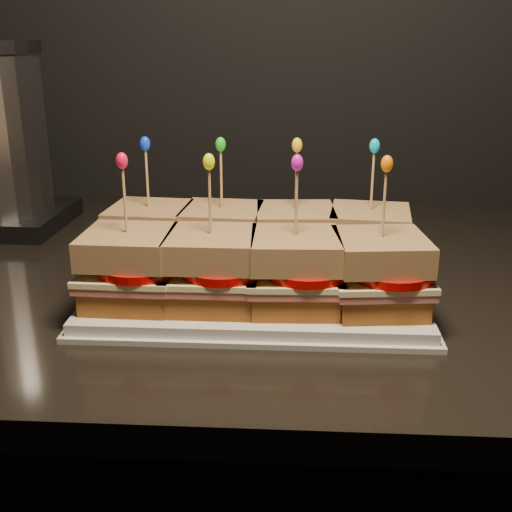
{
  "coord_description": "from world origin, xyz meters",
  "views": [
    {
      "loc": [
        -0.76,
        0.84,
        1.23
      ],
      "look_at": [
        -0.8,
        1.51,
        0.99
      ],
      "focal_mm": 45.0,
      "sensor_mm": 36.0,
      "label": 1
    }
  ],
  "objects": [
    {
      "name": "granite_slab",
      "position": [
        -0.48,
        1.64,
        0.92
      ],
      "size": [
        2.64,
        0.75,
        0.03
      ],
      "primitive_type": "cube",
      "color": "black",
      "rests_on": "cabinet"
    },
    {
      "name": "platter",
      "position": [
        -0.8,
        1.51,
        0.95
      ],
      "size": [
        0.37,
        0.23,
        0.02
      ],
      "primitive_type": "cube",
      "color": "silver",
      "rests_on": "granite_slab"
    },
    {
      "name": "platter_rim",
      "position": [
        -0.8,
        1.51,
        0.94
      ],
      "size": [
        0.38,
        0.24,
        0.01
      ],
      "primitive_type": "cube",
      "color": "silver",
      "rests_on": "granite_slab"
    },
    {
      "name": "sandwich_0_bread_bot",
      "position": [
        -0.93,
        1.57,
        0.97
      ],
      "size": [
        0.1,
        0.1,
        0.02
      ],
      "primitive_type": "cube",
      "rotation": [
        0.0,
        0.0,
        -0.08
      ],
      "color": "#5F3612",
      "rests_on": "platter"
    },
    {
      "name": "sandwich_0_ham",
      "position": [
        -0.93,
        1.57,
        0.99
      ],
      "size": [
        0.11,
        0.1,
        0.01
      ],
      "primitive_type": "cube",
      "rotation": [
        0.0,
        0.0,
        -0.08
      ],
      "color": "#C7655C",
      "rests_on": "sandwich_0_bread_bot"
    },
    {
      "name": "sandwich_0_cheese",
      "position": [
        -0.93,
        1.57,
        0.99
      ],
      "size": [
        0.11,
        0.1,
        0.01
      ],
      "primitive_type": "cube",
      "rotation": [
        0.0,
        0.0,
        -0.08
      ],
      "color": "#FFF6A8",
      "rests_on": "sandwich_0_ham"
    },
    {
      "name": "sandwich_0_tomato",
      "position": [
        -0.92,
        1.56,
        1.0
      ],
      "size": [
        0.09,
        0.09,
        0.01
      ],
      "primitive_type": "cylinder",
      "color": "#C10806",
      "rests_on": "sandwich_0_cheese"
    },
    {
      "name": "sandwich_0_bread_top",
      "position": [
        -0.93,
        1.57,
        1.02
      ],
      "size": [
        0.1,
        0.1,
        0.03
      ],
      "primitive_type": "cube",
      "rotation": [
        0.0,
        0.0,
        -0.08
      ],
      "color": "brown",
      "rests_on": "sandwich_0_tomato"
    },
    {
      "name": "sandwich_0_pick",
      "position": [
        -0.93,
        1.57,
        1.07
      ],
      "size": [
        0.0,
        0.0,
        0.09
      ],
      "primitive_type": "cylinder",
      "color": "tan",
      "rests_on": "sandwich_0_bread_top"
    },
    {
      "name": "sandwich_0_frill",
      "position": [
        -0.93,
        1.57,
        1.11
      ],
      "size": [
        0.01,
        0.01,
        0.02
      ],
      "primitive_type": "ellipsoid",
      "color": "#0E37E2",
      "rests_on": "sandwich_0_pick"
    },
    {
      "name": "sandwich_1_bread_bot",
      "position": [
        -0.84,
        1.57,
        0.97
      ],
      "size": [
        0.09,
        0.09,
        0.02
      ],
      "primitive_type": "cube",
      "rotation": [
        0.0,
        0.0,
        -0.07
      ],
      "color": "#5F3612",
      "rests_on": "platter"
    },
    {
      "name": "sandwich_1_ham",
      "position": [
        -0.84,
        1.57,
        0.99
      ],
      "size": [
        0.1,
        0.1,
        0.01
      ],
      "primitive_type": "cube",
      "rotation": [
        0.0,
        0.0,
        -0.07
      ],
      "color": "#C7655C",
      "rests_on": "sandwich_1_bread_bot"
    },
    {
      "name": "sandwich_1_cheese",
      "position": [
        -0.84,
        1.57,
        0.99
      ],
      "size": [
        0.11,
        0.1,
        0.01
      ],
      "primitive_type": "cube",
      "rotation": [
        0.0,
        0.0,
        -0.07
      ],
      "color": "#FFF6A8",
      "rests_on": "sandwich_1_ham"
    },
    {
      "name": "sandwich_1_tomato",
      "position": [
        -0.83,
        1.56,
        1.0
      ],
      "size": [
        0.09,
        0.09,
        0.01
      ],
      "primitive_type": "cylinder",
      "color": "#C10806",
      "rests_on": "sandwich_1_cheese"
    },
    {
      "name": "sandwich_1_bread_top",
      "position": [
        -0.84,
        1.57,
        1.02
      ],
      "size": [
        0.1,
        0.1,
        0.03
      ],
      "primitive_type": "cube",
      "rotation": [
        0.0,
        0.0,
        -0.07
      ],
      "color": "brown",
      "rests_on": "sandwich_1_tomato"
    },
    {
      "name": "sandwich_1_pick",
      "position": [
        -0.84,
        1.57,
        1.07
      ],
      "size": [
        0.0,
        0.0,
        0.09
      ],
      "primitive_type": "cylinder",
      "color": "tan",
      "rests_on": "sandwich_1_bread_top"
    },
    {
      "name": "sandwich_1_frill",
      "position": [
        -0.84,
        1.57,
        1.11
      ],
      "size": [
        0.01,
        0.01,
        0.02
      ],
      "primitive_type": "ellipsoid",
      "color": "#1EBE18",
      "rests_on": "sandwich_1_pick"
    },
    {
      "name": "sandwich_2_bread_bot",
      "position": [
        -0.76,
        1.57,
        0.97
      ],
      "size": [
        0.09,
        0.09,
        0.02
      ],
      "primitive_type": "cube",
      "rotation": [
        0.0,
        0.0,
        0.06
      ],
      "color": "#5F3612",
      "rests_on": "platter"
    },
    {
      "name": "sandwich_2_ham",
      "position": [
        -0.76,
        1.57,
        0.99
      ],
      "size": [
        0.1,
        0.1,
        0.01
      ],
      "primitive_type": "cube",
      "rotation": [
        0.0,
        0.0,
        0.06
      ],
      "color": "#C7655C",
      "rests_on": "sandwich_2_bread_bot"
    },
    {
      "name": "sandwich_2_cheese",
      "position": [
        -0.76,
        1.57,
        0.99
      ],
      "size": [
        0.1,
        0.1,
        0.01
      ],
      "primitive_type": "cube",
      "rotation": [
        0.0,
        0.0,
        0.06
      ],
      "color": "#FFF6A8",
      "rests_on": "sandwich_2_ham"
    },
    {
      "name": "sandwich_2_tomato",
      "position": [
        -0.74,
        1.56,
        1.0
      ],
      "size": [
        0.09,
        0.09,
        0.01
      ],
      "primitive_type": "cylinder",
      "color": "#C10806",
      "rests_on": "sandwich_2_cheese"
    },
    {
      "name": "sandwich_2_bread_top",
      "position": [
        -0.76,
        1.57,
        1.02
      ],
      "size": [
        0.1,
        0.1,
        0.03
      ],
      "primitive_type": "cube",
      "rotation": [
        0.0,
        0.0,
        0.06
      ],
      "color": "brown",
      "rests_on": "sandwich_2_tomato"
    },
    {
      "name": "sandwich_2_pick",
      "position": [
        -0.76,
        1.57,
        1.07
      ],
      "size": [
        0.0,
        0.0,
        0.09
      ],
      "primitive_type": "cylinder",
      "color": "tan",
      "rests_on": "sandwich_2_bread_top"
    },
    {
      "name": "sandwich_2_frill",
      "position": [
        -0.76,
        1.57,
        1.11
      ],
      "size": [
        0.01,
        0.01,
        0.02
      ],
      "primitive_type": "ellipsoid",
      "color": "yellow",
      "rests_on": "sandwich_2_pick"
    },
    {
      "name": "sandwich_3_bread_bot",
      "position": [
        -0.67,
        1.57,
        0.97
      ],
      "size": [
        0.1,
        0.1,
        0.02
      ],
      "primitive_type": "cube",
      "rotation": [
        0.0,
        0.0,
        -0.12
      ],
      "color": "#5F3612",
      "rests_on": "platter"
    },
    {
      "name": "sandwich_3_ham",
      "position": [
        -0.67,
        1.57,
        0.99
      ],
      "size": [
        0.11,
        0.11,
        0.01
      ],
      "primitive_type": "cube",
      "rotation": [
        0.0,
        0.0,
        -0.12
      ],
      "color": "#C7655C",
      "rests_on": "sandwich_3_bread_bot"
    },
    {
      "name": "sandwich_3_cheese",
      "position": [
        -0.67,
        1.57,
        0.99
      ],
      "size": [
        0.11,
        0.11,
        0.01
      ],
      "primitive_type": "cube",
      "rotation": [
        0.0,
        0.0,
        -0.12
      ],
      "color": "#FFF6A8",
      "rests_on": "sandwich_3_ham"
    },
    {
      "name": "sandwich_3_tomato",
      "position": [
        -0.66,
        1.56,
        1.0
      ],
      "size": [
        0.09,
        0.09,
        0.01
      ],
      "primitive_type": "cylinder",
      "color": "#C10806",
      "rests_on": "sandwich_3_cheese"
    },
    {
      "name": "sandwich_3_bread_top",
      "position": [
        -0.67,
        1.57,
        1.02
      ],
      "size": [
        0.1,
        0.1,
        0.03
      ],
      "primitive_type": "cube",
      "rotation": [
        0.0,
        0.0,
        -0.12
      ],
      "color": "brown",
      "rests_on": "sandwich_3_tomato"
    },
    {
      "name": "sandwich_3_pick",
      "position": [
        -0.67,
        1.57,
        1.07
      ],
      "size": [
        0.0,
        0.0,
        0.09
      ],
      "primitive_type": "cylinder",
      "color": "tan",
      "rests_on": "sandwich_3_bread_top"
    },
    {
      "name": "sandwich_3_frill",
      "position": [
        -0.67,
        1.57,
        1.11
      ],
      "size": [
        0.01,
        0.01,
        0.02
      ],
      "primitive_type": "ellipsoid",
      "color": "#05ABC3",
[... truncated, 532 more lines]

